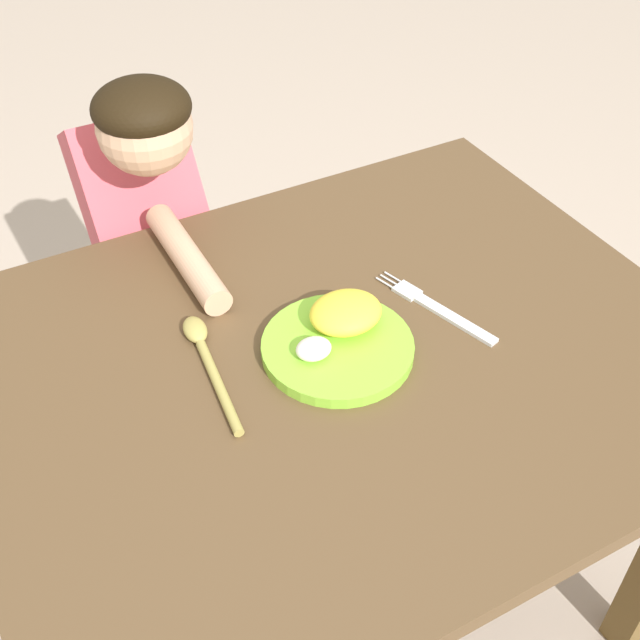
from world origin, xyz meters
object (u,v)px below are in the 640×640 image
plate (339,335)px  spoon (206,356)px  person (153,270)px  fork (438,309)px

plate → spoon: 0.19m
person → plate: bearing=103.9°
spoon → person: (0.05, 0.45, -0.18)m
fork → spoon: spoon is taller
plate → person: person is taller
spoon → person: bearing=-0.8°
plate → spoon: plate is taller
fork → spoon: bearing=62.6°
spoon → plate: bearing=-102.8°
plate → spoon: size_ratio=0.92×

